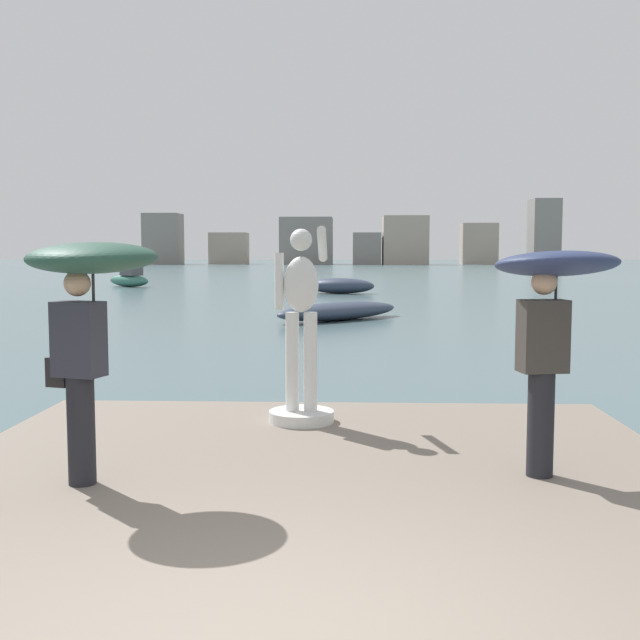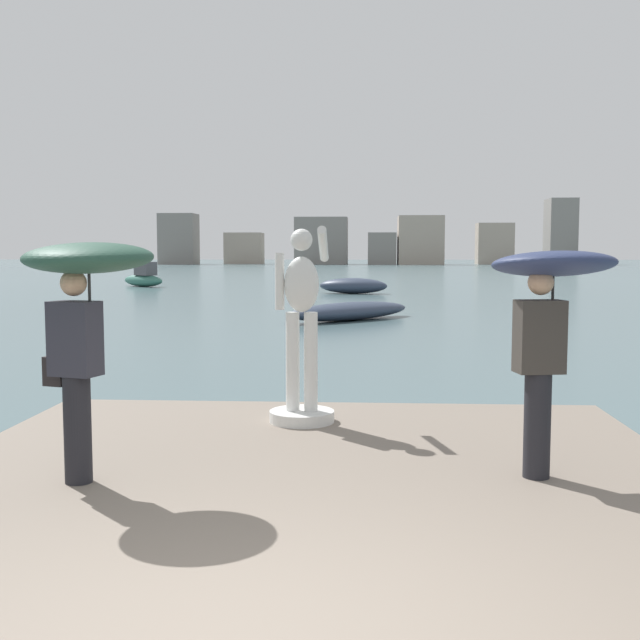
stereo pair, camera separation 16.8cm
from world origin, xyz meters
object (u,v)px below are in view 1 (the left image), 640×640
(statue_white_figure, at_px, (301,342))
(onlooker_left, at_px, (88,292))
(boat_far, at_px, (339,311))
(boat_leftward, at_px, (129,278))
(onlooker_right, at_px, (552,299))
(boat_rightward, at_px, (340,286))

(statue_white_figure, relative_size, onlooker_left, 1.10)
(boat_far, distance_m, boat_leftward, 28.29)
(statue_white_figure, distance_m, onlooker_right, 2.99)
(boat_rightward, bearing_deg, onlooker_left, -92.44)
(onlooker_left, distance_m, boat_leftward, 45.94)
(onlooker_right, bearing_deg, boat_far, 95.99)
(boat_far, bearing_deg, boat_rightward, 90.58)
(boat_far, bearing_deg, onlooker_right, -84.01)
(statue_white_figure, distance_m, boat_leftward, 44.13)
(statue_white_figure, bearing_deg, boat_leftward, 108.54)
(statue_white_figure, relative_size, boat_rightward, 0.54)
(onlooker_right, bearing_deg, statue_white_figure, 138.53)
(statue_white_figure, height_order, boat_leftward, statue_white_figure)
(boat_far, bearing_deg, boat_leftward, 120.14)
(onlooker_left, xyz_separation_m, boat_leftward, (-12.49, 44.18, -1.37))
(onlooker_left, height_order, onlooker_right, onlooker_left)
(onlooker_right, relative_size, boat_leftward, 0.49)
(boat_far, height_order, boat_rightward, boat_rightward)
(onlooker_left, xyz_separation_m, onlooker_right, (3.74, 0.40, -0.07))
(statue_white_figure, xyz_separation_m, boat_leftward, (-14.03, 41.84, -0.71))
(boat_far, bearing_deg, statue_white_figure, -90.56)
(onlooker_left, relative_size, boat_far, 0.40)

